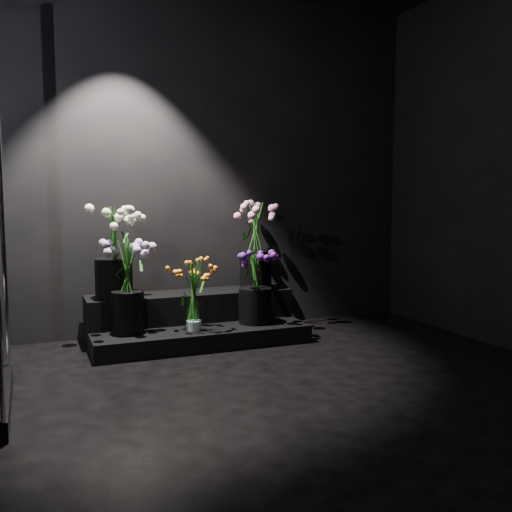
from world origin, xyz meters
TOP-DOWN VIEW (x-y plane):
  - floor at (0.00, 0.00)m, footprint 4.00×4.00m
  - wall_back at (0.00, 2.00)m, footprint 4.00×0.00m
  - display_riser at (-0.07, 1.67)m, footprint 1.63×0.73m
  - bouquet_orange_bells at (-0.15, 1.41)m, footprint 0.35×0.35m
  - bouquet_lilac at (-0.61, 1.51)m, footprint 0.41×0.41m
  - bouquet_purple at (0.37, 1.48)m, footprint 0.33×0.33m
  - bouquet_cream_roses at (-0.67, 1.74)m, footprint 0.41×0.41m
  - bouquet_pink_roses at (0.48, 1.74)m, footprint 0.43×0.43m

SIDE VIEW (x-z plane):
  - floor at x=0.00m, z-range 0.00..0.00m
  - display_riser at x=-0.07m, z-range -0.03..0.33m
  - bouquet_orange_bells at x=-0.15m, z-range 0.15..0.70m
  - bouquet_purple at x=0.37m, z-range 0.16..0.73m
  - bouquet_lilac at x=-0.61m, z-range 0.19..0.88m
  - bouquet_cream_roses at x=-0.67m, z-range 0.41..1.10m
  - bouquet_pink_roses at x=0.48m, z-range 0.40..1.11m
  - wall_back at x=0.00m, z-range -0.60..3.40m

